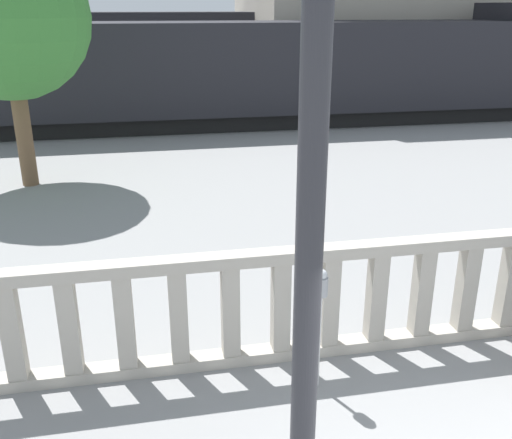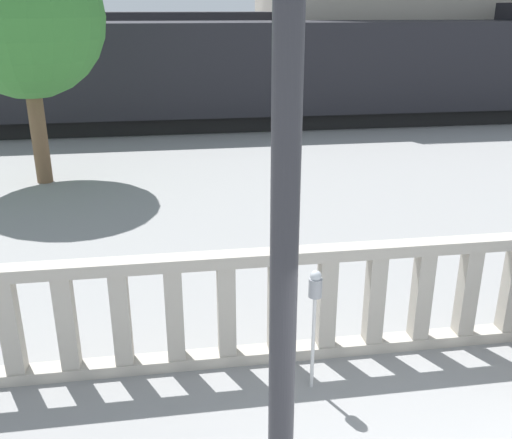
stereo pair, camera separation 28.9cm
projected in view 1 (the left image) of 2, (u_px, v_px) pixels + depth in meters
balustrade at (353, 298)px, 6.81m from camera, size 16.77×0.24×1.41m
lamppost at (310, 223)px, 3.43m from camera, size 0.39×0.39×5.61m
parking_meter at (321, 297)px, 6.00m from camera, size 0.14×0.14×1.43m
train_near at (178, 74)px, 19.25m from camera, size 29.35×3.04×4.08m
train_far at (16, 55)px, 25.18m from camera, size 28.38×3.19×4.32m
tree_left at (7, 18)px, 12.23m from camera, size 3.54×3.54×5.52m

